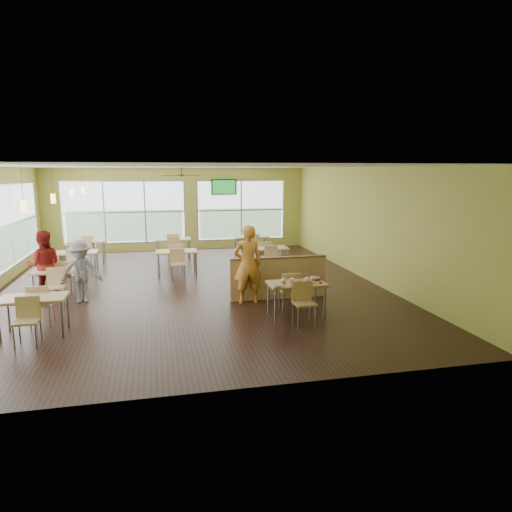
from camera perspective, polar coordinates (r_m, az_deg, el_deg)
The scene contains 20 objects.
room at distance 12.14m, azimuth -8.26°, elevation 3.46°, with size 12.00×12.04×3.20m.
window_bays at distance 15.28m, azimuth -19.12°, elevation 3.98°, with size 9.24×10.24×2.38m.
main_table at distance 9.78m, azimuth 5.07°, elevation -4.01°, with size 1.22×1.52×0.87m.
half_wall_divider at distance 11.16m, azimuth 2.82°, elevation -2.71°, with size 2.40×0.14×1.04m.
dining_tables at distance 13.95m, azimuth -12.99°, elevation 0.19°, with size 6.92×8.72×0.87m.
pendant_lights at distance 12.91m, azimuth -23.01°, elevation 6.96°, with size 0.11×7.31×0.86m.
ceiling_fan at distance 15.04m, azimuth -9.28°, elevation 9.95°, with size 1.25×1.25×0.29m.
tv_backwall at distance 18.12m, azimuth -4.03°, elevation 8.59°, with size 1.00×0.07×0.60m.
man_plaid at distance 10.70m, azimuth -1.04°, elevation -1.03°, with size 0.68×0.45×1.86m, color #D85718.
patron_maroon at distance 12.21m, azimuth -24.99°, elevation -1.02°, with size 0.82×0.63×1.68m, color maroon.
patron_grey at distance 11.57m, azimuth -21.07°, elevation -1.84°, with size 0.95×0.55×1.48m, color slate.
cup_blue at distance 9.47m, azimuth 3.48°, elevation -3.26°, with size 0.11×0.11×0.38m.
cup_yellow at distance 9.53m, azimuth 4.52°, elevation -3.21°, with size 0.10×0.10×0.36m.
cup_red_near at distance 9.65m, azimuth 6.45°, elevation -3.05°, with size 0.10×0.10×0.37m.
cup_red_far at distance 9.78m, azimuth 7.12°, elevation -2.91°, with size 0.10×0.10×0.35m.
food_basket at distance 10.03m, azimuth 7.49°, elevation -2.81°, with size 0.23×0.23×0.05m.
ketchup_cup at distance 9.75m, azimuth 8.06°, elevation -3.32°, with size 0.06×0.06×0.03m, color #A2060F.
wrapper_left at distance 9.33m, azimuth 2.76°, elevation -3.81°, with size 0.17×0.15×0.04m, color #AF8054.
wrapper_mid at distance 9.83m, azimuth 5.24°, elevation -3.06°, with size 0.20×0.18×0.05m, color #AF8054.
wrapper_right at distance 9.61m, azimuth 6.72°, elevation -3.45°, with size 0.15×0.14×0.04m, color #AF8054.
Camera 1 is at (-0.88, -12.01, 3.11)m, focal length 32.00 mm.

